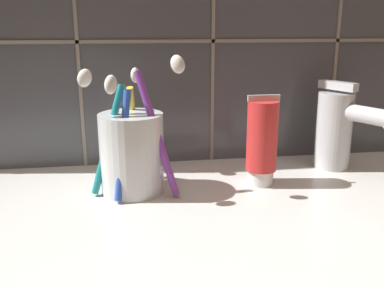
% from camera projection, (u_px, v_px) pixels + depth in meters
% --- Properties ---
extents(sink_counter, '(0.79, 0.38, 0.02)m').
position_uv_depth(sink_counter, '(224.00, 214.00, 0.52)').
color(sink_counter, silver).
rests_on(sink_counter, ground).
extents(toothbrush_cup, '(0.13, 0.13, 0.18)m').
position_uv_depth(toothbrush_cup, '(132.00, 150.00, 0.55)').
color(toothbrush_cup, silver).
rests_on(toothbrush_cup, sink_counter).
extents(toothpaste_tube, '(0.04, 0.04, 0.12)m').
position_uv_depth(toothpaste_tube, '(262.00, 141.00, 0.57)').
color(toothpaste_tube, white).
rests_on(toothpaste_tube, sink_counter).
extents(sink_faucet, '(0.08, 0.12, 0.13)m').
position_uv_depth(sink_faucet, '(339.00, 127.00, 0.63)').
color(sink_faucet, silver).
rests_on(sink_faucet, sink_counter).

